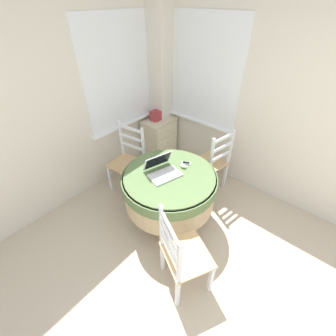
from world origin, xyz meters
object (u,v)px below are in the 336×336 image
(computer_mouse, at_px, (183,166))
(dining_chair_near_back_window, at_px, (128,161))
(cell_phone, at_px, (186,163))
(round_dining_table, at_px, (169,186))
(dining_chair_camera_near, at_px, (182,255))
(laptop, at_px, (162,170))
(storage_box, at_px, (156,115))
(corner_cabinet, at_px, (159,138))
(dining_chair_near_right_window, at_px, (212,163))

(computer_mouse, relative_size, dining_chair_near_back_window, 0.08)
(cell_phone, bearing_deg, computer_mouse, -166.51)
(round_dining_table, relative_size, dining_chair_camera_near, 1.10)
(laptop, bearing_deg, computer_mouse, -24.70)
(laptop, bearing_deg, cell_phone, -15.47)
(dining_chair_near_back_window, bearing_deg, storage_box, 16.33)
(corner_cabinet, bearing_deg, dining_chair_near_right_window, -98.47)
(laptop, bearing_deg, dining_chair_near_right_window, -10.51)
(cell_phone, relative_size, corner_cabinet, 0.18)
(laptop, relative_size, dining_chair_camera_near, 0.42)
(dining_chair_near_right_window, bearing_deg, cell_phone, 172.63)
(computer_mouse, relative_size, storage_box, 0.44)
(round_dining_table, xyz_separation_m, corner_cabinet, (0.99, 1.07, -0.20))
(cell_phone, bearing_deg, corner_cabinet, 57.09)
(storage_box, bearing_deg, computer_mouse, -123.77)
(laptop, xyz_separation_m, dining_chair_near_right_window, (0.85, -0.16, -0.31))
(round_dining_table, relative_size, dining_chair_near_back_window, 1.10)
(round_dining_table, distance_m, storage_box, 1.47)
(computer_mouse, distance_m, cell_phone, 0.09)
(round_dining_table, distance_m, corner_cabinet, 1.47)
(computer_mouse, relative_size, corner_cabinet, 0.11)
(dining_chair_near_back_window, xyz_separation_m, storage_box, (0.87, 0.26, 0.31))
(laptop, height_order, computer_mouse, laptop)
(round_dining_table, bearing_deg, computer_mouse, -9.50)
(dining_chair_near_right_window, distance_m, storage_box, 1.22)
(round_dining_table, height_order, computer_mouse, computer_mouse)
(corner_cabinet, bearing_deg, dining_chair_near_back_window, -165.66)
(cell_phone, distance_m, dining_chair_camera_near, 1.08)
(dining_chair_near_right_window, bearing_deg, laptop, 169.49)
(dining_chair_near_right_window, height_order, corner_cabinet, dining_chair_near_right_window)
(corner_cabinet, relative_size, storage_box, 3.87)
(round_dining_table, bearing_deg, corner_cabinet, 47.10)
(dining_chair_camera_near, distance_m, corner_cabinet, 2.29)
(round_dining_table, bearing_deg, laptop, 114.10)
(cell_phone, bearing_deg, dining_chair_near_back_window, 103.68)
(laptop, relative_size, dining_chair_near_back_window, 0.42)
(laptop, distance_m, dining_chair_camera_near, 0.93)
(dining_chair_near_back_window, distance_m, storage_box, 0.96)
(laptop, height_order, storage_box, laptop)
(dining_chair_near_right_window, xyz_separation_m, storage_box, (0.14, 1.17, 0.31))
(storage_box, bearing_deg, round_dining_table, -131.32)
(cell_phone, bearing_deg, storage_box, 58.87)
(dining_chair_camera_near, height_order, corner_cabinet, dining_chair_camera_near)
(dining_chair_near_back_window, height_order, dining_chair_near_right_window, same)
(dining_chair_camera_near, bearing_deg, corner_cabinet, 47.56)
(dining_chair_near_back_window, bearing_deg, corner_cabinet, 14.34)
(dining_chair_near_right_window, relative_size, dining_chair_camera_near, 1.00)
(round_dining_table, height_order, storage_box, storage_box)
(cell_phone, height_order, dining_chair_camera_near, dining_chair_camera_near)
(corner_cabinet, bearing_deg, computer_mouse, -125.47)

